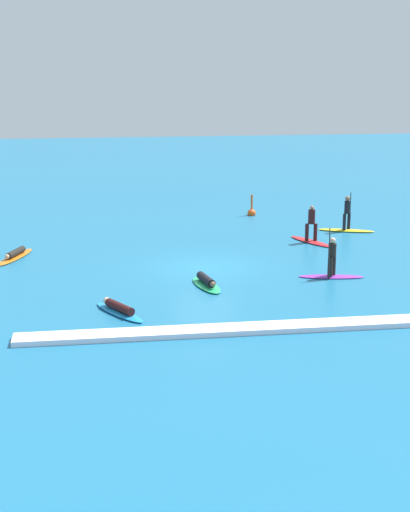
% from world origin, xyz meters
% --- Properties ---
extents(ground_plane, '(120.00, 120.00, 0.00)m').
position_xyz_m(ground_plane, '(0.00, 0.00, 0.00)').
color(ground_plane, '#1E6B93').
rests_on(ground_plane, ground).
extents(surfer_on_orange_board, '(1.71, 3.22, 0.38)m').
position_xyz_m(surfer_on_orange_board, '(-8.26, 2.88, 0.13)').
color(surfer_on_orange_board, orange).
rests_on(surfer_on_orange_board, ground_plane).
extents(surfer_on_yellow_board, '(2.95, 1.61, 2.03)m').
position_xyz_m(surfer_on_yellow_board, '(8.36, 6.15, 0.44)').
color(surfer_on_yellow_board, yellow).
rests_on(surfer_on_yellow_board, ground_plane).
extents(surfer_on_blue_board, '(1.95, 2.74, 0.41)m').
position_xyz_m(surfer_on_blue_board, '(-3.91, -5.81, 0.15)').
color(surfer_on_blue_board, '#1E8CD1').
rests_on(surfer_on_blue_board, ground_plane).
extents(surfer_on_purple_board, '(2.74, 1.06, 2.12)m').
position_xyz_m(surfer_on_purple_board, '(4.90, -2.35, 0.48)').
color(surfer_on_purple_board, purple).
rests_on(surfer_on_purple_board, ground_plane).
extents(surfer_on_green_board, '(1.23, 2.58, 0.43)m').
position_xyz_m(surfer_on_green_board, '(-0.36, -2.89, 0.15)').
color(surfer_on_green_board, '#23B266').
rests_on(surfer_on_green_board, ground_plane).
extents(surfer_on_red_board, '(1.80, 2.89, 1.83)m').
position_xyz_m(surfer_on_red_board, '(5.83, 3.95, 0.49)').
color(surfer_on_red_board, red).
rests_on(surfer_on_red_board, ground_plane).
extents(marker_buoy, '(0.48, 0.48, 1.33)m').
position_xyz_m(marker_buoy, '(4.33, 11.11, 0.18)').
color(marker_buoy, '#E55119').
rests_on(marker_buoy, ground_plane).
extents(wave_crest, '(14.68, 0.90, 0.18)m').
position_xyz_m(wave_crest, '(0.00, -8.28, 0.09)').
color(wave_crest, white).
rests_on(wave_crest, ground_plane).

